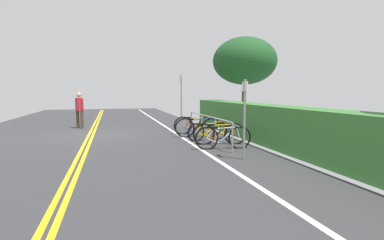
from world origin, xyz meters
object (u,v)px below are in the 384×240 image
at_px(bicycle_4, 223,137).
at_px(sign_post_near, 181,97).
at_px(bicycle_0, 195,125).
at_px(bike_rack, 208,122).
at_px(bicycle_3, 219,134).
at_px(bicycle_1, 198,127).
at_px(sign_post_far, 245,111).
at_px(pedestrian, 79,108).
at_px(tree_near_left, 245,61).
at_px(bicycle_2, 208,131).

relative_size(bicycle_4, sign_post_near, 0.71).
bearing_deg(sign_post_near, bicycle_0, 13.10).
relative_size(bike_rack, bicycle_3, 2.56).
xyz_separation_m(bicycle_1, sign_post_far, (3.86, 0.05, 0.87)).
bearing_deg(bicycle_4, pedestrian, -144.22).
distance_m(bicycle_0, bicycle_3, 2.49).
xyz_separation_m(bicycle_1, bicycle_4, (2.43, 0.06, -0.02)).
relative_size(bicycle_1, tree_near_left, 0.39).
bearing_deg(bicycle_1, tree_near_left, 136.33).
bearing_deg(bicycle_3, bike_rack, -172.15).
distance_m(pedestrian, sign_post_near, 4.84).
xyz_separation_m(bicycle_2, pedestrian, (-4.78, -4.70, 0.65)).
xyz_separation_m(bicycle_2, sign_post_far, (3.08, -0.07, 0.91)).
relative_size(bicycle_3, bicycle_4, 1.00).
height_order(bicycle_4, sign_post_far, sign_post_far).
distance_m(bike_rack, pedestrian, 6.72).
bearing_deg(sign_post_near, bicycle_2, 6.04).
bearing_deg(tree_near_left, bicycle_2, -37.47).
distance_m(bike_rack, bicycle_0, 1.67).
bearing_deg(tree_near_left, bicycle_0, -49.58).
xyz_separation_m(sign_post_near, sign_post_far, (5.89, 0.22, -0.24)).
xyz_separation_m(bicycle_3, sign_post_far, (2.19, -0.17, 0.88)).
relative_size(bike_rack, bicycle_4, 2.56).
xyz_separation_m(bicycle_0, bicycle_4, (3.25, -0.06, -0.01)).
distance_m(sign_post_near, sign_post_far, 5.90).
relative_size(bike_rack, sign_post_near, 1.80).
xyz_separation_m(bicycle_0, sign_post_far, (4.68, -0.06, 0.87)).
relative_size(pedestrian, sign_post_near, 0.68).
bearing_deg(bicycle_2, bicycle_3, 5.92).
relative_size(sign_post_near, tree_near_left, 0.54).
height_order(bike_rack, bicycle_2, bike_rack).
bearing_deg(bike_rack, bicycle_0, 179.69).
relative_size(bicycle_2, sign_post_far, 0.79).
distance_m(bike_rack, tree_near_left, 6.49).
height_order(bicycle_1, bicycle_2, bicycle_1).
relative_size(bicycle_0, sign_post_near, 0.71).
relative_size(bike_rack, bicycle_1, 2.51).
xyz_separation_m(bicycle_4, tree_near_left, (-6.30, 3.64, 2.96)).
bearing_deg(bicycle_0, bicycle_3, 2.49).
distance_m(bicycle_1, bicycle_3, 1.69).
relative_size(bicycle_3, tree_near_left, 0.38).
bearing_deg(pedestrian, bicycle_3, 40.22).
relative_size(bike_rack, tree_near_left, 0.97).
distance_m(bicycle_0, bicycle_2, 1.60).
xyz_separation_m(bike_rack, bicycle_0, (-1.64, 0.01, -0.28)).
height_order(bicycle_4, tree_near_left, tree_near_left).
bearing_deg(bicycle_1, pedestrian, -131.12).
xyz_separation_m(pedestrian, tree_near_left, (0.12, 8.27, 2.34)).
bearing_deg(sign_post_near, bicycle_3, 6.01).
distance_m(bicycle_0, sign_post_far, 4.76).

